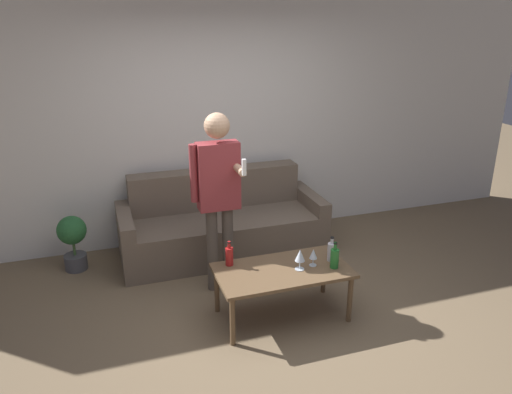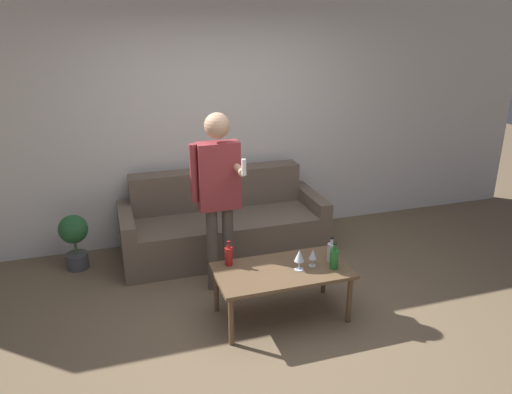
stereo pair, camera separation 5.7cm
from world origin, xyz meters
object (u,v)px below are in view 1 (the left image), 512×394
bottle_orange (229,256)px  couch (221,225)px  coffee_table (283,274)px  person_standing_front (218,187)px

bottle_orange → couch: bearing=78.7°
couch → coffee_table: (0.17, -1.39, 0.10)m
couch → bottle_orange: (-0.23, -1.18, 0.23)m
person_standing_front → bottle_orange: bearing=-93.2°
bottle_orange → person_standing_front: bearing=86.8°
bottle_orange → person_standing_front: size_ratio=0.13×
coffee_table → bottle_orange: 0.48m
couch → coffee_table: 1.40m
person_standing_front → couch: bearing=74.4°
bottle_orange → person_standing_front: person_standing_front is taller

